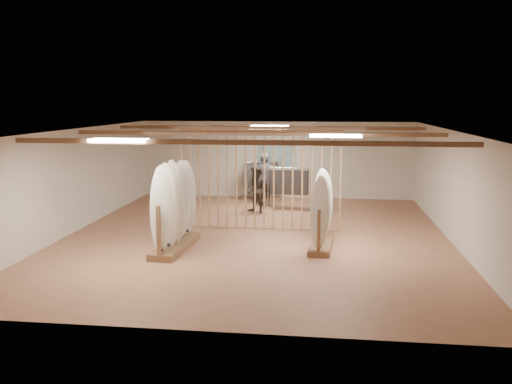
# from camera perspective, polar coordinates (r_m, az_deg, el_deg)

# --- Properties ---
(floor) EXTENTS (12.00, 12.00, 0.00)m
(floor) POSITION_cam_1_polar(r_m,az_deg,el_deg) (14.36, 0.00, -4.73)
(floor) COLOR #A76D50
(floor) RESTS_ON ground
(ceiling) EXTENTS (12.00, 12.00, 0.00)m
(ceiling) POSITION_cam_1_polar(r_m,az_deg,el_deg) (13.93, 0.00, 6.50)
(ceiling) COLOR gray
(ceiling) RESTS_ON ground
(wall_back) EXTENTS (12.00, 0.00, 12.00)m
(wall_back) POSITION_cam_1_polar(r_m,az_deg,el_deg) (19.99, 2.14, 3.41)
(wall_back) COLOR beige
(wall_back) RESTS_ON ground
(wall_front) EXTENTS (12.00, 0.00, 12.00)m
(wall_front) POSITION_cam_1_polar(r_m,az_deg,el_deg) (8.28, -5.18, -5.51)
(wall_front) COLOR beige
(wall_front) RESTS_ON ground
(wall_left) EXTENTS (0.00, 12.00, 12.00)m
(wall_left) POSITION_cam_1_polar(r_m,az_deg,el_deg) (15.50, -18.67, 1.11)
(wall_left) COLOR beige
(wall_left) RESTS_ON ground
(wall_right) EXTENTS (0.00, 12.00, 12.00)m
(wall_right) POSITION_cam_1_polar(r_m,az_deg,el_deg) (14.35, 20.23, 0.37)
(wall_right) COLOR beige
(wall_right) RESTS_ON ground
(ceiling_slats) EXTENTS (9.50, 6.12, 0.10)m
(ceiling_slats) POSITION_cam_1_polar(r_m,az_deg,el_deg) (13.94, 0.00, 6.17)
(ceiling_slats) COLOR brown
(ceiling_slats) RESTS_ON ground
(light_panels) EXTENTS (1.20, 0.35, 0.06)m
(light_panels) POSITION_cam_1_polar(r_m,az_deg,el_deg) (13.93, 0.00, 6.26)
(light_panels) COLOR white
(light_panels) RESTS_ON ground
(bamboo_partition) EXTENTS (4.45, 0.05, 2.78)m
(bamboo_partition) POSITION_cam_1_polar(r_m,az_deg,el_deg) (14.86, 0.38, 1.27)
(bamboo_partition) COLOR tan
(bamboo_partition) RESTS_ON ground
(poster) EXTENTS (1.40, 0.03, 0.90)m
(poster) POSITION_cam_1_polar(r_m,az_deg,el_deg) (19.95, 2.14, 3.98)
(poster) COLOR teal
(poster) RESTS_ON ground
(rack_left) EXTENTS (0.73, 2.27, 2.13)m
(rack_left) POSITION_cam_1_polar(r_m,az_deg,el_deg) (13.14, -8.55, -2.93)
(rack_left) COLOR brown
(rack_left) RESTS_ON floor
(rack_right) EXTENTS (0.63, 1.98, 1.86)m
(rack_right) POSITION_cam_1_polar(r_m,az_deg,el_deg) (13.33, 6.92, -3.12)
(rack_right) COLOR brown
(rack_right) RESTS_ON floor
(clothing_rack_a) EXTENTS (1.27, 0.74, 1.42)m
(clothing_rack_a) POSITION_cam_1_polar(r_m,az_deg,el_deg) (19.51, 0.55, 1.86)
(clothing_rack_a) COLOR silver
(clothing_rack_a) RESTS_ON floor
(clothing_rack_b) EXTENTS (1.34, 0.48, 1.44)m
(clothing_rack_b) POSITION_cam_1_polar(r_m,az_deg,el_deg) (17.75, 3.53, 1.10)
(clothing_rack_b) COLOR silver
(clothing_rack_b) RESTS_ON floor
(shopper_a) EXTENTS (0.89, 0.76, 2.07)m
(shopper_a) POSITION_cam_1_polar(r_m,az_deg,el_deg) (18.36, 0.93, 1.72)
(shopper_a) COLOR #292830
(shopper_a) RESTS_ON floor
(shopper_b) EXTENTS (1.04, 1.01, 1.70)m
(shopper_b) POSITION_cam_1_polar(r_m,az_deg,el_deg) (17.22, 0.06, 0.58)
(shopper_b) COLOR #362F29
(shopper_b) RESTS_ON floor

